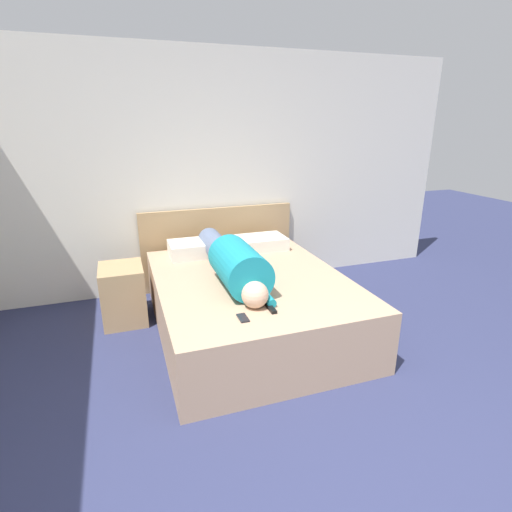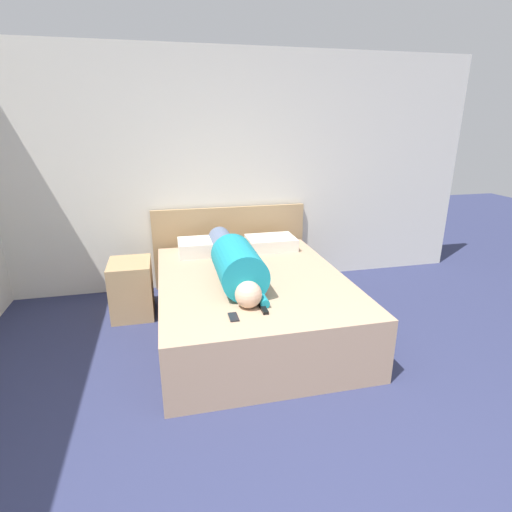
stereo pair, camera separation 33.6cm
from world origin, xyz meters
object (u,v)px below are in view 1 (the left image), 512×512
(pillow_near_headboard, at_px, (196,248))
(bed, at_px, (250,304))
(tv_remote, at_px, (271,308))
(cell_phone, at_px, (243,318))
(person_lying, at_px, (233,262))
(nightstand, at_px, (123,294))
(pillow_second, at_px, (261,243))

(pillow_near_headboard, bearing_deg, bed, -66.09)
(bed, distance_m, tv_remote, 0.73)
(tv_remote, relative_size, cell_phone, 1.15)
(person_lying, height_order, tv_remote, person_lying)
(nightstand, xyz_separation_m, tv_remote, (1.04, -1.25, 0.26))
(cell_phone, bearing_deg, pillow_near_headboard, 91.55)
(person_lying, distance_m, tv_remote, 0.70)
(nightstand, distance_m, pillow_second, 1.53)
(pillow_near_headboard, bearing_deg, pillow_second, 0.00)
(pillow_near_headboard, height_order, tv_remote, pillow_near_headboard)
(person_lying, distance_m, pillow_near_headboard, 0.79)
(pillow_near_headboard, height_order, cell_phone, pillow_near_headboard)
(bed, distance_m, pillow_second, 0.92)
(bed, relative_size, pillow_near_headboard, 3.85)
(bed, bearing_deg, nightstand, 152.32)
(pillow_near_headboard, height_order, pillow_second, pillow_near_headboard)
(person_lying, xyz_separation_m, pillow_second, (0.54, 0.77, -0.09))
(nightstand, distance_m, person_lying, 1.18)
(nightstand, height_order, tv_remote, nightstand)
(pillow_near_headboard, relative_size, pillow_second, 1.05)
(bed, distance_m, cell_phone, 0.84)
(nightstand, xyz_separation_m, pillow_near_headboard, (0.76, 0.19, 0.32))
(nightstand, height_order, pillow_near_headboard, pillow_near_headboard)
(person_lying, height_order, cell_phone, person_lying)
(bed, height_order, person_lying, person_lying)
(pillow_second, bearing_deg, person_lying, -125.15)
(pillow_second, bearing_deg, bed, -116.37)
(nightstand, xyz_separation_m, person_lying, (0.94, -0.57, 0.41))
(pillow_second, bearing_deg, cell_phone, -114.31)
(cell_phone, bearing_deg, bed, 67.90)
(person_lying, relative_size, cell_phone, 12.63)
(bed, distance_m, pillow_near_headboard, 0.91)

